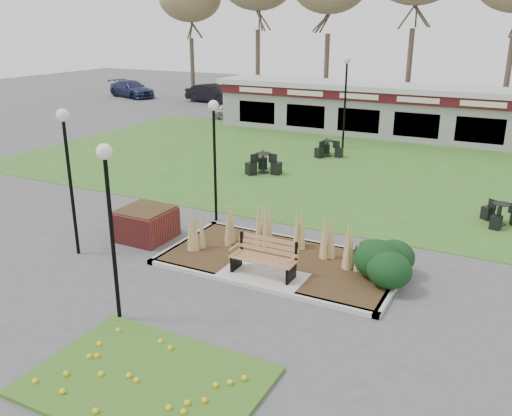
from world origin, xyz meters
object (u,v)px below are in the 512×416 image
at_px(park_bench, 265,257).
at_px(car_blue, 132,89).
at_px(lamp_post_near_right, 108,195).
at_px(bistro_set_d, 500,217).
at_px(car_silver, 240,110).
at_px(bistro_set_c, 328,151).
at_px(lamp_post_mid_left, 214,134).
at_px(lamp_post_mid_right, 346,82).
at_px(food_pavilion, 422,112).
at_px(brick_planter, 145,224).
at_px(lamp_post_near_left, 67,151).
at_px(bistro_set_b, 263,166).
at_px(car_black, 212,93).

relative_size(park_bench, car_blue, 0.35).
xyz_separation_m(lamp_post_near_right, bistro_set_d, (7.00, 10.25, -2.63)).
bearing_deg(car_silver, bistro_set_c, -145.34).
bearing_deg(park_bench, bistro_set_d, 53.79).
bearing_deg(lamp_post_mid_left, lamp_post_mid_right, 89.06).
height_order(food_pavilion, lamp_post_near_right, lamp_post_near_right).
height_order(bistro_set_d, car_silver, car_silver).
distance_m(bistro_set_c, car_silver, 11.69).
relative_size(park_bench, lamp_post_mid_right, 0.37).
bearing_deg(bistro_set_c, brick_planter, -95.66).
height_order(lamp_post_mid_left, car_blue, lamp_post_mid_left).
distance_m(lamp_post_near_left, car_blue, 34.33).
bearing_deg(bistro_set_b, car_silver, 123.09).
xyz_separation_m(park_bench, food_pavilion, (0.00, 19.71, 0.89)).
distance_m(car_silver, car_blue, 14.91).
distance_m(food_pavilion, lamp_post_mid_left, 17.01).
bearing_deg(lamp_post_mid_right, brick_planter, -94.94).
relative_size(lamp_post_mid_right, bistro_set_d, 3.52).
height_order(car_black, car_blue, car_black).
xyz_separation_m(lamp_post_near_left, bistro_set_c, (2.25, 14.37, -2.72)).
distance_m(brick_planter, car_blue, 33.47).
relative_size(lamp_post_near_left, lamp_post_mid_left, 1.04).
bearing_deg(bistro_set_c, car_silver, 140.50).
distance_m(lamp_post_mid_right, bistro_set_b, 7.22).
bearing_deg(park_bench, lamp_post_near_left, -169.01).
height_order(lamp_post_mid_left, bistro_set_c, lamp_post_mid_left).
bearing_deg(park_bench, car_blue, 134.65).
distance_m(lamp_post_near_right, lamp_post_mid_right, 18.86).
xyz_separation_m(bistro_set_c, car_blue, (-22.85, 13.00, 0.43)).
bearing_deg(bistro_set_c, car_blue, 150.36).
relative_size(lamp_post_near_right, bistro_set_d, 3.00).
bearing_deg(lamp_post_near_left, brick_planter, 60.95).
bearing_deg(lamp_post_mid_left, car_black, 121.88).
xyz_separation_m(lamp_post_near_right, car_black, (-16.11, 30.08, -2.15)).
height_order(car_silver, car_black, car_black).
height_order(brick_planter, lamp_post_near_left, lamp_post_near_left).
bearing_deg(park_bench, bistro_set_c, 103.32).
xyz_separation_m(park_bench, lamp_post_near_right, (-1.93, -3.33, 2.30)).
bearing_deg(lamp_post_near_left, car_blue, 126.97).
distance_m(lamp_post_mid_right, car_silver, 10.82).
relative_size(park_bench, bistro_set_d, 1.29).
bearing_deg(car_black, bistro_set_b, -137.81).
xyz_separation_m(food_pavilion, car_black, (-18.05, 7.04, -0.74)).
bearing_deg(bistro_set_d, car_blue, 148.03).
distance_m(park_bench, lamp_post_near_left, 6.00).
height_order(brick_planter, lamp_post_mid_right, lamp_post_mid_right).
bearing_deg(car_silver, lamp_post_mid_right, -136.03).
bearing_deg(lamp_post_near_right, lamp_post_near_left, 146.65).
distance_m(brick_planter, lamp_post_mid_right, 15.08).
height_order(food_pavilion, bistro_set_c, food_pavilion).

